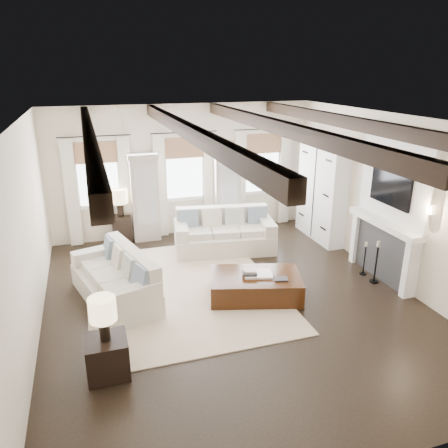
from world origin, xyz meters
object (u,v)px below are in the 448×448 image
object	(u,v)px
sofa_back	(224,234)
ottoman	(255,286)
sofa_left	(118,281)
side_table_front	(107,357)
side_table_back	(122,229)

from	to	relation	value
sofa_back	ottoman	size ratio (longest dim) A/B	1.45
sofa_left	side_table_front	world-z (taller)	sofa_left
ottoman	side_table_front	distance (m)	3.06
sofa_left	ottoman	distance (m)	2.49
side_table_back	sofa_left	bearing A→B (deg)	-96.69
side_table_front	sofa_back	bearing A→B (deg)	52.41
sofa_left	side_table_back	bearing A→B (deg)	83.31
sofa_back	side_table_front	bearing A→B (deg)	-127.59
sofa_back	side_table_front	xyz separation A→B (m)	(-2.84, -3.69, -0.11)
ottoman	side_table_back	xyz separation A→B (m)	(-2.07, 3.50, 0.11)
ottoman	sofa_back	bearing A→B (deg)	102.89
sofa_left	side_table_front	size ratio (longest dim) A/B	4.20
side_table_front	sofa_left	bearing A→B (deg)	81.33
sofa_back	side_table_back	world-z (taller)	sofa_back
ottoman	sofa_left	bearing A→B (deg)	-179.60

